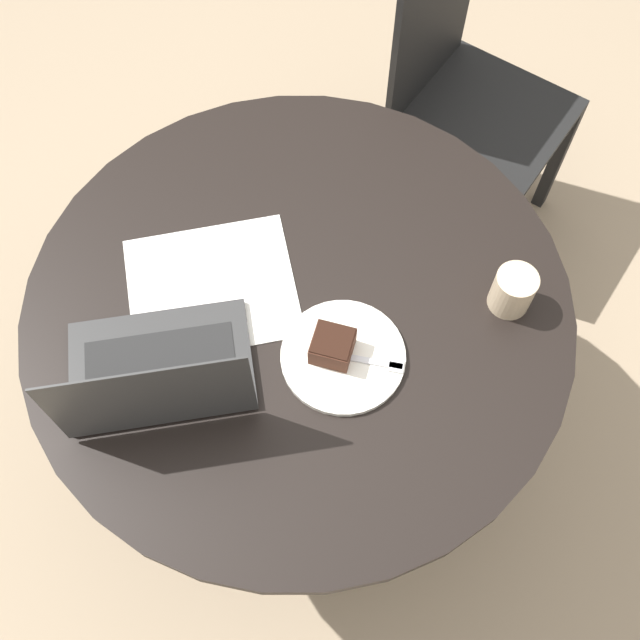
# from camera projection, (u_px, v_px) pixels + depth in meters

# --- Properties ---
(ground_plane) EXTENTS (12.00, 12.00, 0.00)m
(ground_plane) POSITION_uv_depth(u_px,v_px,m) (304.00, 421.00, 2.12)
(ground_plane) COLOR gray
(dining_table) EXTENTS (1.11, 1.11, 0.70)m
(dining_table) POSITION_uv_depth(u_px,v_px,m) (299.00, 328.00, 1.60)
(dining_table) COLOR black
(dining_table) RESTS_ON ground_plane
(chair) EXTENTS (0.52, 0.52, 0.97)m
(chair) POSITION_uv_depth(u_px,v_px,m) (464.00, 94.00, 2.03)
(chair) COLOR black
(chair) RESTS_ON ground_plane
(paper_document) EXTENTS (0.43, 0.41, 0.00)m
(paper_document) POSITION_uv_depth(u_px,v_px,m) (212.00, 287.00, 1.51)
(paper_document) COLOR white
(paper_document) RESTS_ON dining_table
(plate) EXTENTS (0.24, 0.24, 0.01)m
(plate) POSITION_uv_depth(u_px,v_px,m) (343.00, 356.00, 1.43)
(plate) COLOR silver
(plate) RESTS_ON dining_table
(cake_slice) EXTENTS (0.10, 0.10, 0.05)m
(cake_slice) POSITION_uv_depth(u_px,v_px,m) (332.00, 346.00, 1.41)
(cake_slice) COLOR #472619
(cake_slice) RESTS_ON plate
(fork) EXTENTS (0.12, 0.15, 0.00)m
(fork) POSITION_uv_depth(u_px,v_px,m) (368.00, 361.00, 1.42)
(fork) COLOR silver
(fork) RESTS_ON plate
(coffee_glass) EXTENTS (0.08, 0.08, 0.09)m
(coffee_glass) POSITION_uv_depth(u_px,v_px,m) (513.00, 291.00, 1.45)
(coffee_glass) COLOR #C6AD89
(coffee_glass) RESTS_ON dining_table
(laptop) EXTENTS (0.42, 0.38, 0.25)m
(laptop) POSITION_uv_depth(u_px,v_px,m) (159.00, 374.00, 1.38)
(laptop) COLOR #2D2D2D
(laptop) RESTS_ON dining_table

